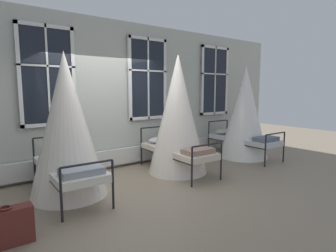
# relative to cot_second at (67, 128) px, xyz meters

# --- Properties ---
(ground) EXTENTS (20.77, 20.77, 0.00)m
(ground) POSITION_rel_cot_second_xyz_m (1.15, -0.07, -1.16)
(ground) COLOR gray
(back_wall_with_windows) EXTENTS (11.33, 0.10, 3.33)m
(back_wall_with_windows) POSITION_rel_cot_second_xyz_m (1.15, 1.20, 0.50)
(back_wall_with_windows) COLOR #B2B7AD
(back_wall_with_windows) RESTS_ON ground
(window_bank) EXTENTS (7.93, 0.10, 2.95)m
(window_bank) POSITION_rel_cot_second_xyz_m (1.15, 1.08, -0.03)
(window_bank) COLOR black
(window_bank) RESTS_ON ground
(cot_second) EXTENTS (1.27, 1.93, 2.41)m
(cot_second) POSITION_rel_cot_second_xyz_m (0.00, 0.00, 0.00)
(cot_second) COLOR black
(cot_second) RESTS_ON ground
(cot_third) EXTENTS (1.27, 1.94, 2.55)m
(cot_third) POSITION_rel_cot_second_xyz_m (2.33, -0.02, 0.07)
(cot_third) COLOR black
(cot_third) RESTS_ON ground
(cot_fourth) EXTENTS (1.27, 1.93, 2.41)m
(cot_fourth) POSITION_rel_cot_second_xyz_m (4.60, 0.00, 0.00)
(cot_fourth) COLOR black
(cot_fourth) RESTS_ON ground
(suitcase_dark) EXTENTS (0.56, 0.21, 0.47)m
(suitcase_dark) POSITION_rel_cot_second_xyz_m (-1.06, -1.15, -0.94)
(suitcase_dark) COLOR #5B231E
(suitcase_dark) RESTS_ON ground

